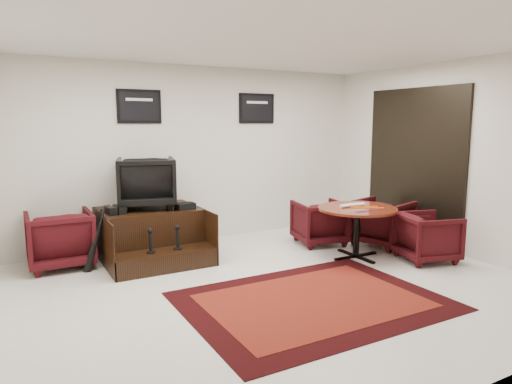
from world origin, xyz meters
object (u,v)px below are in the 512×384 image
Objects in this scene: shine_podium at (151,236)px; table_chair_back at (320,220)px; table_chair_window at (382,220)px; meeting_table at (357,214)px; armchair_side at (60,236)px; shine_chair at (146,180)px; table_chair_corner at (427,235)px.

shine_podium is 2.62m from table_chair_back.
meeting_table is at bearing 94.83° from table_chair_window.
table_chair_back is 0.95× the size of table_chair_window.
armchair_side is at bearing 1.47° from table_chair_back.
shine_chair is 1.01× the size of table_chair_window.
table_chair_back is (2.57, -0.67, -0.73)m from shine_chair.
shine_chair is 3.65m from table_chair_window.
meeting_table is 0.89m from table_chair_window.
shine_podium is at bearing 104.44° from shine_chair.
table_chair_corner is at bearing 154.59° from armchair_side.
meeting_table is 1.50× the size of table_chair_corner.
table_chair_corner is at bearing 160.72° from table_chair_window.
shine_chair is at bearing 149.24° from meeting_table.
table_chair_corner is (0.77, -1.45, -0.01)m from table_chair_back.
shine_podium is 1.76× the size of table_chair_window.
table_chair_back is (2.57, -0.53, 0.06)m from shine_podium.
armchair_side is 0.75× the size of meeting_table.
shine_chair is 1.06× the size of table_chair_back.
table_chair_corner is at bearing -30.71° from shine_podium.
table_chair_back is (-0.01, 0.86, -0.26)m from meeting_table.
meeting_table is at bearing 67.57° from table_chair_corner.
meeting_table is 0.90m from table_chair_back.
table_chair_window reaches higher than shine_podium.
table_chair_window reaches higher than table_chair_corner.
table_chair_window reaches higher than table_chair_back.
meeting_table is 1.46× the size of table_chair_back.
table_chair_window is at bearing 174.60° from shine_chair.
armchair_side is 4.72m from table_chair_window.
shine_chair reaches higher than table_chair_corner.
shine_podium is at bearing 171.08° from armchair_side.
table_chair_back is at bearing 39.18° from table_chair_window.
shine_podium is at bearing 151.65° from meeting_table.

